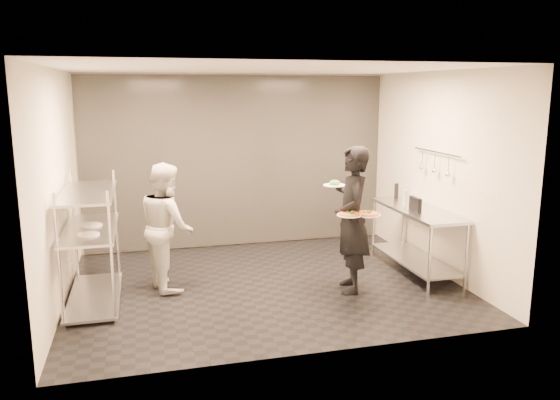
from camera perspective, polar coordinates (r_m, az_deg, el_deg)
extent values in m
cube|color=black|center=(7.34, -1.57, -8.82)|extent=(5.00, 4.00, 0.00)
cube|color=white|center=(6.89, -1.70, 13.58)|extent=(5.00, 4.00, 0.00)
cube|color=silver|center=(8.92, -4.49, 4.05)|extent=(5.00, 0.00, 2.80)
cube|color=silver|center=(5.09, 3.38, -1.56)|extent=(5.00, 0.00, 2.80)
cube|color=silver|center=(6.88, -22.37, 1.02)|extent=(0.00, 4.00, 2.80)
cube|color=silver|center=(7.91, 16.33, 2.68)|extent=(0.00, 4.00, 2.80)
cube|color=white|center=(8.90, -4.46, 4.03)|extent=(4.90, 0.04, 2.74)
cylinder|color=silver|center=(6.28, -22.12, -6.02)|extent=(0.04, 0.04, 1.50)
cylinder|color=silver|center=(7.75, -20.68, -2.68)|extent=(0.04, 0.04, 1.50)
cylinder|color=silver|center=(6.22, -17.17, -5.83)|extent=(0.04, 0.04, 1.50)
cylinder|color=silver|center=(7.71, -16.69, -2.50)|extent=(0.04, 0.04, 1.50)
cube|color=#A8ADB2|center=(7.19, -18.75, -9.47)|extent=(0.60, 1.60, 0.03)
cube|color=#A8ADB2|center=(6.95, -19.20, -2.89)|extent=(0.60, 1.60, 0.03)
cube|color=#A8ADB2|center=(6.85, -19.44, 0.76)|extent=(0.60, 1.60, 0.03)
cylinder|color=white|center=(6.60, -19.45, -3.41)|extent=(0.26, 0.26, 0.01)
cylinder|color=white|center=(7.04, -19.15, -2.50)|extent=(0.26, 0.26, 0.01)
cylinder|color=silver|center=(7.11, 15.38, -6.10)|extent=(0.04, 0.04, 0.90)
cylinder|color=silver|center=(8.58, 9.71, -2.83)|extent=(0.04, 0.04, 0.90)
cylinder|color=silver|center=(7.38, 18.91, -5.67)|extent=(0.04, 0.04, 0.90)
cylinder|color=silver|center=(8.81, 12.81, -2.60)|extent=(0.04, 0.04, 0.90)
cube|color=#A8ADB2|center=(8.03, 13.86, -6.02)|extent=(0.57, 1.71, 0.03)
cube|color=#A8ADB2|center=(7.85, 14.11, -0.99)|extent=(0.60, 1.80, 0.04)
cylinder|color=silver|center=(7.85, 16.07, 4.83)|extent=(0.02, 1.20, 0.02)
cylinder|color=silver|center=(7.55, 17.22, 3.53)|extent=(0.01, 0.01, 0.22)
sphere|color=silver|center=(7.57, 17.16, 2.56)|extent=(0.07, 0.07, 0.07)
cylinder|color=silver|center=(7.85, 15.89, 3.89)|extent=(0.01, 0.01, 0.22)
sphere|color=silver|center=(7.87, 15.84, 2.95)|extent=(0.07, 0.07, 0.07)
cylinder|color=silver|center=(8.15, 14.66, 4.22)|extent=(0.01, 0.01, 0.22)
sphere|color=silver|center=(8.17, 14.61, 3.32)|extent=(0.07, 0.07, 0.07)
imported|color=black|center=(6.95, 7.53, -2.07)|extent=(0.57, 0.76, 1.86)
imported|color=beige|center=(7.18, -11.75, -2.69)|extent=(0.78, 0.92, 1.64)
cylinder|color=white|center=(6.68, 7.24, -1.57)|extent=(0.30, 0.30, 0.01)
cylinder|color=#C17445|center=(6.67, 7.25, -1.47)|extent=(0.27, 0.27, 0.02)
cylinder|color=red|center=(6.67, 7.25, -1.38)|extent=(0.24, 0.24, 0.01)
sphere|color=#1B5B14|center=(6.67, 7.25, -1.32)|extent=(0.04, 0.04, 0.04)
cylinder|color=white|center=(6.81, 9.11, -1.52)|extent=(0.33, 0.33, 0.01)
cylinder|color=#C17445|center=(6.81, 9.11, -1.42)|extent=(0.29, 0.29, 0.02)
cylinder|color=red|center=(6.81, 9.12, -1.34)|extent=(0.26, 0.26, 0.01)
sphere|color=#1B5B14|center=(6.81, 9.12, -1.27)|extent=(0.04, 0.04, 0.04)
cylinder|color=white|center=(7.11, 5.74, 1.54)|extent=(0.30, 0.30, 0.01)
ellipsoid|color=#236B1A|center=(7.11, 5.74, 1.82)|extent=(0.13, 0.13, 0.07)
cube|color=black|center=(7.62, 13.96, -0.44)|extent=(0.06, 0.27, 0.20)
cylinder|color=#939E91|center=(7.96, 12.93, 0.21)|extent=(0.06, 0.06, 0.22)
cylinder|color=#939E91|center=(8.16, 12.93, 0.31)|extent=(0.05, 0.05, 0.18)
cylinder|color=black|center=(8.55, 12.07, 0.99)|extent=(0.06, 0.06, 0.22)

